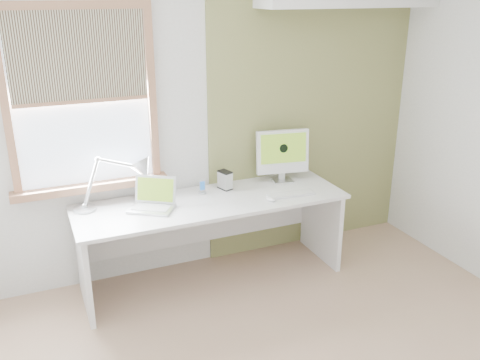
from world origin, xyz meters
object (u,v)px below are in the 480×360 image
laptop (153,200)px  imac (283,153)px  desk (210,219)px  external_drive (225,180)px  desk_lamp (132,175)px

laptop → imac: (1.21, 0.15, 0.20)m
desk → imac: bearing=9.9°
external_drive → imac: imac is taller
laptop → desk: bearing=2.7°
desk_lamp → imac: size_ratio=1.55×
external_drive → desk: bearing=-145.4°
desk_lamp → laptop: (0.11, -0.22, -0.16)m
desk → external_drive: (0.19, 0.13, 0.27)m
desk → imac: imac is taller
desk_lamp → imac: bearing=-3.0°
desk → external_drive: size_ratio=13.81×
desk_lamp → external_drive: size_ratio=4.63×
laptop → external_drive: size_ratio=2.65×
laptop → imac: size_ratio=0.89×
laptop → imac: bearing=7.1°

